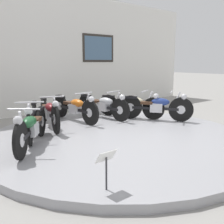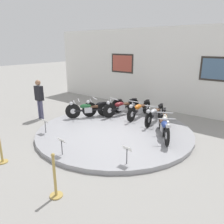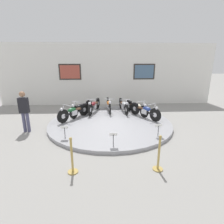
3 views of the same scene
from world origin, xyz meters
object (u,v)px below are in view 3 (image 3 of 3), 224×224
at_px(motorcycle_blue, 145,110).
at_px(info_placard_front_left, 64,129).
at_px(motorcycle_silver, 124,105).
at_px(stanchion_post_right_of_entry, 159,158).
at_px(motorcycle_orange, 109,105).
at_px(visitor_standing, 24,109).
at_px(info_placard_front_centre, 113,136).
at_px(motorcycle_black, 81,108).
at_px(motorcycle_maroon, 94,105).
at_px(motorcycle_green, 73,112).
at_px(info_placard_front_right, 159,127).
at_px(motorcycle_cream, 137,107).
at_px(stanchion_post_left_of_entry, 72,161).

bearing_deg(motorcycle_blue, info_placard_front_left, -147.85).
height_order(motorcycle_silver, stanchion_post_right_of_entry, stanchion_post_right_of_entry).
xyz_separation_m(motorcycle_orange, motorcycle_blue, (1.74, -1.29, 0.00)).
bearing_deg(stanchion_post_right_of_entry, motorcycle_silver, 93.83).
bearing_deg(visitor_standing, info_placard_front_centre, -26.63).
relative_size(motorcycle_black, motorcycle_maroon, 0.92).
height_order(motorcycle_maroon, motorcycle_blue, motorcycle_maroon).
distance_m(motorcycle_green, motorcycle_maroon, 1.46).
xyz_separation_m(motorcycle_blue, info_placard_front_right, (-0.02, -2.18, -0.02)).
height_order(motorcycle_blue, visitor_standing, visitor_standing).
xyz_separation_m(info_placard_front_right, stanchion_post_right_of_entry, (-0.57, -1.85, -0.16)).
xyz_separation_m(motorcycle_orange, motorcycle_silver, (0.81, -0.17, -0.01)).
xyz_separation_m(motorcycle_black, motorcycle_cream, (2.89, -0.00, -0.02)).
relative_size(visitor_standing, stanchion_post_left_of_entry, 1.67).
bearing_deg(info_placard_front_centre, motorcycle_maroon, 101.52).
xyz_separation_m(motorcycle_cream, motorcycle_blue, (0.30, -0.66, 0.01)).
distance_m(motorcycle_green, stanchion_post_right_of_entry, 4.97).
relative_size(motorcycle_maroon, visitor_standing, 1.14).
bearing_deg(motorcycle_silver, motorcycle_blue, -50.38).
relative_size(motorcycle_orange, motorcycle_cream, 1.10).
distance_m(motorcycle_maroon, info_placard_front_right, 4.17).
distance_m(motorcycle_maroon, info_placard_front_centre, 4.09).
bearing_deg(motorcycle_cream, motorcycle_green, -168.40).
relative_size(motorcycle_silver, motorcycle_blue, 1.16).
distance_m(motorcycle_green, stanchion_post_left_of_entry, 4.08).
xyz_separation_m(motorcycle_maroon, motorcycle_silver, (1.63, -0.00, -0.02)).
xyz_separation_m(motorcycle_blue, stanchion_post_right_of_entry, (-0.58, -4.03, -0.18)).
bearing_deg(stanchion_post_right_of_entry, stanchion_post_left_of_entry, 180.00).
bearing_deg(motorcycle_maroon, info_placard_front_right, -52.42).
bearing_deg(info_placard_front_left, info_placard_front_right, 0.00).
relative_size(motorcycle_maroon, motorcycle_cream, 1.08).
bearing_deg(info_placard_front_centre, motorcycle_silver, 78.54).
height_order(info_placard_front_right, stanchion_post_right_of_entry, stanchion_post_right_of_entry).
relative_size(motorcycle_maroon, stanchion_post_right_of_entry, 1.90).
bearing_deg(visitor_standing, motorcycle_cream, 19.61).
height_order(motorcycle_silver, info_placard_front_centre, motorcycle_silver).
bearing_deg(info_placard_front_right, stanchion_post_right_of_entry, -107.08).
bearing_deg(motorcycle_maroon, motorcycle_silver, -0.13).
relative_size(motorcycle_cream, stanchion_post_left_of_entry, 1.76).
bearing_deg(info_placard_front_left, stanchion_post_left_of_entry, -72.92).
relative_size(motorcycle_maroon, motorcycle_silver, 1.00).
relative_size(motorcycle_blue, visitor_standing, 0.99).
distance_m(motorcycle_blue, stanchion_post_left_of_entry, 4.97).
relative_size(motorcycle_orange, info_placard_front_centre, 3.87).
xyz_separation_m(motorcycle_green, info_placard_front_centre, (1.74, -2.89, -0.02)).
distance_m(motorcycle_black, motorcycle_orange, 1.58).
xyz_separation_m(info_placard_front_left, stanchion_post_right_of_entry, (2.88, -1.85, -0.16)).
xyz_separation_m(motorcycle_orange, motorcycle_cream, (1.44, -0.64, -0.01)).
height_order(motorcycle_black, visitor_standing, visitor_standing).
distance_m(motorcycle_orange, motorcycle_blue, 2.17).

